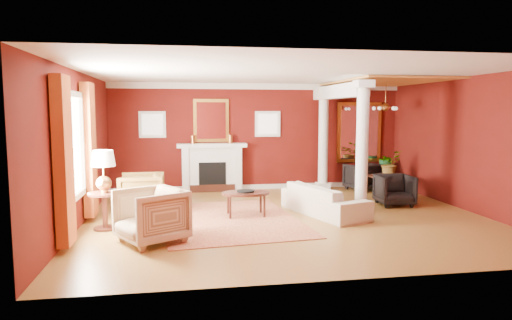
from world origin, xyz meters
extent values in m
plane|color=brown|center=(0.00, 0.00, 0.00)|extent=(8.00, 8.00, 0.00)
cube|color=#510E0B|center=(0.00, 3.50, 1.45)|extent=(8.00, 0.04, 2.90)
cube|color=#510E0B|center=(0.00, -3.50, 1.45)|extent=(8.00, 0.04, 2.90)
cube|color=#510E0B|center=(-4.00, 0.00, 1.45)|extent=(0.04, 7.00, 2.90)
cube|color=#510E0B|center=(4.00, 0.00, 1.45)|extent=(0.04, 7.00, 2.90)
cube|color=white|center=(0.00, 0.00, 2.90)|extent=(8.00, 7.00, 0.04)
cube|color=silver|center=(-1.30, 3.33, 0.60)|extent=(1.60, 0.34, 1.20)
cube|color=black|center=(-1.30, 3.16, 0.45)|extent=(0.72, 0.03, 0.70)
cube|color=black|center=(-1.30, 3.16, 0.10)|extent=(1.20, 0.05, 0.20)
cube|color=silver|center=(-1.30, 3.29, 1.24)|extent=(1.85, 0.42, 0.10)
cube|color=silver|center=(-2.00, 3.30, 0.60)|extent=(0.16, 0.40, 1.20)
cube|color=silver|center=(-0.60, 3.30, 0.60)|extent=(0.16, 0.40, 1.20)
cube|color=gold|center=(-1.30, 3.46, 1.90)|extent=(0.95, 0.06, 1.15)
cube|color=white|center=(-1.30, 3.42, 1.90)|extent=(0.78, 0.02, 0.98)
cube|color=silver|center=(-2.85, 3.47, 1.80)|extent=(0.70, 0.06, 0.70)
cube|color=white|center=(-2.85, 3.44, 1.80)|extent=(0.54, 0.02, 0.54)
cube|color=silver|center=(0.25, 3.47, 1.80)|extent=(0.70, 0.06, 0.70)
cube|color=white|center=(0.25, 3.44, 1.80)|extent=(0.54, 0.02, 0.54)
cube|color=white|center=(-3.98, -0.60, 1.55)|extent=(0.03, 1.30, 1.70)
cube|color=silver|center=(-3.95, -1.30, 1.55)|extent=(0.08, 0.10, 1.90)
cube|color=silver|center=(-3.95, 0.10, 1.55)|extent=(0.08, 0.10, 1.90)
cube|color=#9D411A|center=(-3.88, -1.60, 1.40)|extent=(0.18, 0.55, 2.60)
cube|color=#9D411A|center=(-3.88, 0.40, 1.40)|extent=(0.18, 0.55, 2.60)
cube|color=silver|center=(1.70, 0.30, 0.10)|extent=(0.34, 0.34, 0.20)
cylinder|color=silver|center=(1.70, 0.30, 1.45)|extent=(0.26, 0.26, 2.50)
cube|color=silver|center=(1.70, 0.30, 2.72)|extent=(0.36, 0.36, 0.16)
cube|color=silver|center=(1.70, 3.00, 0.10)|extent=(0.34, 0.34, 0.20)
cylinder|color=silver|center=(1.70, 3.00, 1.45)|extent=(0.26, 0.26, 2.50)
cube|color=silver|center=(1.70, 3.00, 2.72)|extent=(0.36, 0.36, 0.16)
cube|color=silver|center=(1.70, 1.90, 2.62)|extent=(0.30, 3.20, 0.32)
cube|color=#CE883C|center=(2.85, 1.75, 2.87)|extent=(2.30, 3.40, 0.04)
cube|color=gold|center=(2.90, 3.46, 1.55)|extent=(1.30, 0.06, 1.70)
cube|color=white|center=(2.90, 3.42, 1.55)|extent=(1.10, 0.02, 1.50)
cylinder|color=#A87135|center=(2.90, 1.80, 2.58)|extent=(0.02, 0.02, 0.65)
sphere|color=#A87135|center=(2.90, 1.80, 2.25)|extent=(0.20, 0.20, 0.20)
sphere|color=beige|center=(3.18, 1.80, 2.22)|extent=(0.09, 0.09, 0.09)
sphere|color=beige|center=(2.99, 2.07, 2.22)|extent=(0.09, 0.09, 0.09)
sphere|color=beige|center=(2.67, 1.96, 2.22)|extent=(0.09, 0.09, 0.09)
sphere|color=beige|center=(2.67, 1.64, 2.22)|extent=(0.09, 0.09, 0.09)
sphere|color=beige|center=(2.99, 1.53, 2.22)|extent=(0.09, 0.09, 0.09)
cube|color=silver|center=(0.00, 3.46, 2.82)|extent=(8.00, 0.08, 0.16)
cube|color=silver|center=(0.00, 3.46, 0.06)|extent=(8.00, 0.08, 0.12)
cube|color=maroon|center=(-1.20, -0.03, 0.01)|extent=(3.01, 3.79, 0.01)
imported|color=beige|center=(0.83, 0.15, 0.42)|extent=(1.26, 2.21, 0.83)
imported|color=black|center=(-2.96, 0.94, 0.46)|extent=(0.85, 0.90, 0.93)
imported|color=tan|center=(-2.61, -1.38, 0.49)|extent=(1.26, 1.29, 0.99)
cylinder|color=black|center=(-0.81, 0.25, 0.48)|extent=(0.99, 0.99, 0.05)
cylinder|color=black|center=(-1.16, 0.03, 0.22)|extent=(0.05, 0.05, 0.45)
cylinder|color=black|center=(-0.47, 0.03, 0.22)|extent=(0.05, 0.05, 0.45)
cylinder|color=black|center=(-1.16, 0.46, 0.22)|extent=(0.05, 0.05, 0.45)
cylinder|color=black|center=(-0.47, 0.46, 0.22)|extent=(0.05, 0.05, 0.45)
imported|color=black|center=(-0.81, 0.23, 0.61)|extent=(0.15, 0.06, 0.21)
cylinder|color=black|center=(-3.50, -0.38, 0.02)|extent=(0.43, 0.43, 0.04)
cylinder|color=black|center=(-3.50, -0.38, 0.33)|extent=(0.10, 0.10, 0.66)
cylinder|color=black|center=(-3.50, -0.38, 0.66)|extent=(0.58, 0.58, 0.04)
sphere|color=#A87135|center=(-3.50, -0.38, 0.85)|extent=(0.27, 0.27, 0.27)
cylinder|color=#A87135|center=(-3.50, -0.38, 1.05)|extent=(0.03, 0.03, 0.29)
cone|color=beige|center=(-3.50, -0.38, 1.31)|extent=(0.43, 0.43, 0.29)
imported|color=black|center=(3.15, 1.97, 0.39)|extent=(0.63, 1.45, 0.78)
imported|color=black|center=(2.70, 0.75, 0.39)|extent=(0.80, 0.75, 0.78)
imported|color=black|center=(2.78, 2.84, 0.40)|extent=(1.02, 1.00, 0.81)
sphere|color=#164522|center=(3.50, 3.00, 0.17)|extent=(0.35, 0.35, 0.35)
cylinder|color=#164522|center=(3.50, 3.00, 0.42)|extent=(0.31, 0.31, 0.83)
imported|color=#26591E|center=(3.16, 2.02, 1.04)|extent=(0.81, 0.84, 0.51)
camera|label=1|loc=(-2.10, -8.88, 2.16)|focal=32.00mm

